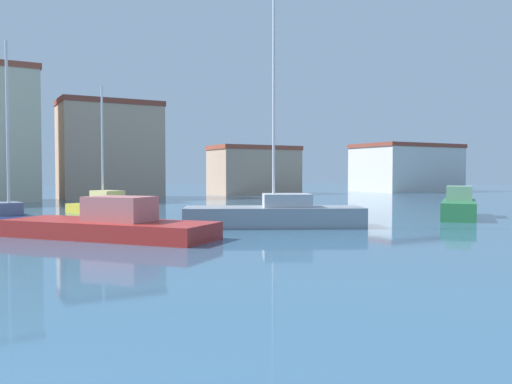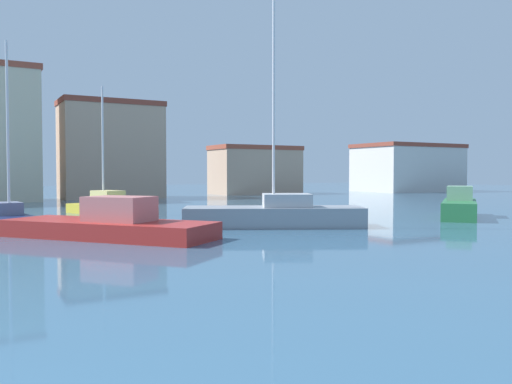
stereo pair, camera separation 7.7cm
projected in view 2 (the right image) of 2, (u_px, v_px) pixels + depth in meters
water at (250, 221)px, 27.39m from camera, size 160.00×160.00×0.00m
sailboat_navy_far_left at (9, 218)px, 24.08m from camera, size 2.29×6.09×8.39m
motorboat_red_behind_lamppost at (110, 225)px, 20.16m from camera, size 7.37×8.23×1.59m
motorboat_green_distant_east at (459, 206)px, 29.28m from camera, size 5.91×5.27×1.72m
sailboat_grey_outer_mooring at (275, 214)px, 24.31m from camera, size 8.37×5.85×11.92m
sailboat_yellow_distant_north at (105, 206)px, 31.39m from camera, size 3.45×6.04×7.57m
yacht_club at (111, 150)px, 51.36m from camera, size 9.49×5.44×9.35m
harbor_office at (255, 170)px, 61.45m from camera, size 10.04×5.34×5.55m
warehouse_block at (408, 168)px, 69.82m from camera, size 13.12×8.44×6.18m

